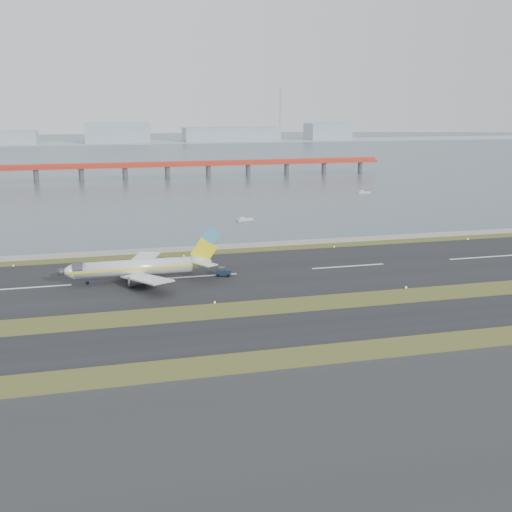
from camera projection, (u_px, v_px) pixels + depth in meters
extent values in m
plane|color=#38491A|center=(222.00, 314.00, 129.95)|extent=(1000.00, 1000.00, 0.00)
cube|color=#2B2B2D|center=(314.00, 452.00, 78.17)|extent=(1000.00, 50.00, 0.10)
cube|color=black|center=(235.00, 334.00, 118.65)|extent=(1000.00, 18.00, 0.10)
cube|color=black|center=(197.00, 277.00, 158.18)|extent=(1000.00, 45.00, 0.10)
cube|color=gray|center=(180.00, 249.00, 186.31)|extent=(1000.00, 2.50, 1.00)
cube|color=#465865|center=(115.00, 153.00, 562.91)|extent=(1400.00, 800.00, 1.30)
cube|color=red|center=(167.00, 165.00, 368.48)|extent=(260.00, 5.00, 1.60)
cube|color=red|center=(167.00, 163.00, 368.14)|extent=(260.00, 0.40, 1.40)
cylinder|color=#4C4C51|center=(167.00, 173.00, 369.52)|extent=(2.80, 2.80, 7.00)
cylinder|color=#4C4C51|center=(324.00, 169.00, 393.29)|extent=(2.80, 2.80, 7.00)
cube|color=#9DADB9|center=(108.00, 143.00, 713.50)|extent=(1400.00, 80.00, 1.00)
cube|color=#9DADB9|center=(117.00, 133.00, 713.45)|extent=(70.00, 35.00, 22.00)
cube|color=#9DADB9|center=(231.00, 134.00, 746.34)|extent=(110.00, 35.00, 16.00)
cube|color=#9DADB9|center=(328.00, 131.00, 775.60)|extent=(50.00, 35.00, 20.00)
cylinder|color=#9DADB9|center=(280.00, 115.00, 756.14)|extent=(1.80, 1.80, 60.00)
cylinder|color=silver|center=(134.00, 267.00, 153.12)|extent=(28.00, 3.80, 3.80)
cone|color=silver|center=(66.00, 272.00, 149.26)|extent=(3.20, 3.80, 3.80)
cone|color=silver|center=(201.00, 262.00, 157.06)|extent=(5.00, 3.80, 3.80)
cube|color=yellow|center=(135.00, 269.00, 151.31)|extent=(31.00, 0.06, 0.45)
cube|color=yellow|center=(134.00, 266.00, 154.93)|extent=(31.00, 0.06, 0.45)
cube|color=silver|center=(147.00, 279.00, 145.83)|extent=(11.31, 15.89, 1.66)
cube|color=silver|center=(141.00, 262.00, 161.83)|extent=(11.31, 15.89, 1.66)
cylinder|color=#3A3B40|center=(139.00, 281.00, 148.03)|extent=(4.20, 2.10, 2.10)
cylinder|color=#3A3B40|center=(135.00, 269.00, 159.33)|extent=(4.20, 2.10, 2.10)
cube|color=yellow|center=(204.00, 250.00, 156.60)|extent=(6.80, 0.35, 6.85)
cube|color=#479CC9|center=(211.00, 235.00, 156.22)|extent=(4.85, 0.37, 4.90)
cube|color=silver|center=(205.00, 264.00, 153.45)|extent=(5.64, 6.80, 0.22)
cube|color=silver|center=(200.00, 257.00, 160.60)|extent=(5.64, 6.80, 0.22)
cylinder|color=black|center=(87.00, 283.00, 151.10)|extent=(0.80, 0.28, 0.80)
cylinder|color=black|center=(142.00, 282.00, 151.53)|extent=(1.00, 0.38, 1.00)
cylinder|color=black|center=(140.00, 276.00, 156.81)|extent=(1.00, 0.38, 1.00)
cube|color=#132234|center=(223.00, 272.00, 158.45)|extent=(4.03, 3.00, 1.35)
cube|color=#3A3B40|center=(222.00, 269.00, 158.26)|extent=(2.00, 2.07, 0.79)
cylinder|color=black|center=(218.00, 276.00, 157.77)|extent=(0.85, 0.56, 0.79)
cylinder|color=black|center=(219.00, 274.00, 159.52)|extent=(0.85, 0.56, 0.79)
cylinder|color=black|center=(228.00, 276.00, 157.66)|extent=(0.85, 0.56, 0.79)
cylinder|color=black|center=(229.00, 274.00, 159.41)|extent=(0.85, 0.56, 0.79)
cube|color=silver|center=(245.00, 220.00, 234.75)|extent=(6.50, 3.57, 0.80)
cube|color=silver|center=(242.00, 218.00, 233.93)|extent=(2.09, 1.85, 0.80)
cube|color=silver|center=(364.00, 193.00, 307.33)|extent=(6.14, 1.94, 0.79)
cube|color=silver|center=(361.00, 191.00, 306.84)|extent=(1.76, 1.41, 0.79)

